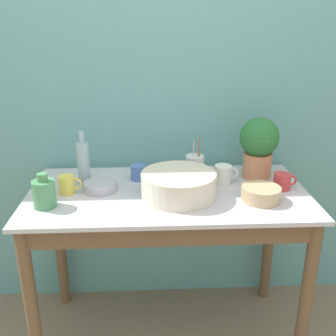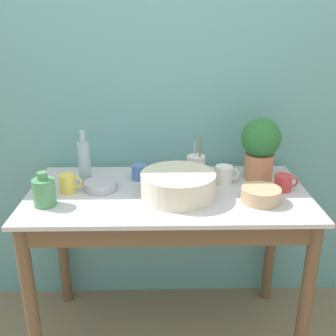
{
  "view_description": "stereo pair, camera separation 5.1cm",
  "coord_description": "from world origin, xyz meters",
  "px_view_note": "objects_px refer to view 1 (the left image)",
  "views": [
    {
      "loc": [
        -0.08,
        -1.39,
        1.63
      ],
      "look_at": [
        0.0,
        0.34,
        0.98
      ],
      "focal_mm": 42.0,
      "sensor_mm": 36.0,
      "label": 1
    },
    {
      "loc": [
        -0.03,
        -1.39,
        1.63
      ],
      "look_at": [
        0.0,
        0.34,
        0.98
      ],
      "focal_mm": 42.0,
      "sensor_mm": 36.0,
      "label": 2
    }
  ],
  "objects_px": {
    "bowl_wash_large": "(178,185)",
    "mug_white": "(223,174)",
    "bottle_tall": "(83,163)",
    "mug_yellow": "(67,185)",
    "bottle_short": "(44,193)",
    "potted_plant": "(259,145)",
    "bowl_small_tan": "(261,194)",
    "utensil_cup": "(195,166)",
    "mug_red": "(282,181)",
    "bowl_small_steel": "(101,186)",
    "mug_blue": "(139,172)"
  },
  "relations": [
    {
      "from": "potted_plant",
      "to": "utensil_cup",
      "type": "relative_size",
      "value": 1.41
    },
    {
      "from": "potted_plant",
      "to": "bowl_small_tan",
      "type": "xyz_separation_m",
      "value": [
        -0.05,
        -0.28,
        -0.15
      ]
    },
    {
      "from": "potted_plant",
      "to": "bowl_small_tan",
      "type": "distance_m",
      "value": 0.32
    },
    {
      "from": "bowl_wash_large",
      "to": "mug_red",
      "type": "bearing_deg",
      "value": 6.99
    },
    {
      "from": "bottle_tall",
      "to": "mug_yellow",
      "type": "xyz_separation_m",
      "value": [
        -0.06,
        -0.11,
        -0.07
      ]
    },
    {
      "from": "potted_plant",
      "to": "bottle_tall",
      "type": "xyz_separation_m",
      "value": [
        -0.89,
        -0.05,
        -0.06
      ]
    },
    {
      "from": "mug_red",
      "to": "bowl_small_steel",
      "type": "distance_m",
      "value": 0.88
    },
    {
      "from": "mug_red",
      "to": "utensil_cup",
      "type": "bearing_deg",
      "value": 157.15
    },
    {
      "from": "bowl_wash_large",
      "to": "mug_red",
      "type": "xyz_separation_m",
      "value": [
        0.51,
        0.06,
        -0.02
      ]
    },
    {
      "from": "bottle_tall",
      "to": "mug_red",
      "type": "relative_size",
      "value": 2.35
    },
    {
      "from": "bottle_short",
      "to": "mug_blue",
      "type": "bearing_deg",
      "value": 36.37
    },
    {
      "from": "bowl_wash_large",
      "to": "mug_white",
      "type": "distance_m",
      "value": 0.28
    },
    {
      "from": "bowl_wash_large",
      "to": "mug_blue",
      "type": "distance_m",
      "value": 0.29
    },
    {
      "from": "bottle_tall",
      "to": "mug_blue",
      "type": "xyz_separation_m",
      "value": [
        0.27,
        0.05,
        -0.07
      ]
    },
    {
      "from": "bowl_wash_large",
      "to": "mug_red",
      "type": "relative_size",
      "value": 3.01
    },
    {
      "from": "potted_plant",
      "to": "mug_white",
      "type": "xyz_separation_m",
      "value": [
        -0.19,
        -0.07,
        -0.13
      ]
    },
    {
      "from": "mug_blue",
      "to": "mug_white",
      "type": "distance_m",
      "value": 0.43
    },
    {
      "from": "bottle_short",
      "to": "utensil_cup",
      "type": "height_order",
      "value": "utensil_cup"
    },
    {
      "from": "bottle_short",
      "to": "mug_blue",
      "type": "relative_size",
      "value": 1.39
    },
    {
      "from": "bottle_tall",
      "to": "mug_yellow",
      "type": "height_order",
      "value": "bottle_tall"
    },
    {
      "from": "bowl_wash_large",
      "to": "bowl_small_tan",
      "type": "relative_size",
      "value": 1.94
    },
    {
      "from": "bowl_small_tan",
      "to": "bowl_small_steel",
      "type": "height_order",
      "value": "bowl_small_tan"
    },
    {
      "from": "mug_red",
      "to": "bowl_small_steel",
      "type": "relative_size",
      "value": 0.72
    },
    {
      "from": "mug_red",
      "to": "bottle_short",
      "type": "bearing_deg",
      "value": -172.57
    },
    {
      "from": "bottle_tall",
      "to": "mug_yellow",
      "type": "bearing_deg",
      "value": -119.82
    },
    {
      "from": "potted_plant",
      "to": "utensil_cup",
      "type": "xyz_separation_m",
      "value": [
        -0.32,
        0.01,
        -0.12
      ]
    },
    {
      "from": "bowl_wash_large",
      "to": "bottle_tall",
      "type": "height_order",
      "value": "bottle_tall"
    },
    {
      "from": "bottle_short",
      "to": "mug_yellow",
      "type": "relative_size",
      "value": 1.43
    },
    {
      "from": "utensil_cup",
      "to": "mug_white",
      "type": "bearing_deg",
      "value": -30.9
    },
    {
      "from": "bowl_small_tan",
      "to": "mug_white",
      "type": "bearing_deg",
      "value": 121.74
    },
    {
      "from": "bowl_wash_large",
      "to": "mug_blue",
      "type": "height_order",
      "value": "bowl_wash_large"
    },
    {
      "from": "mug_yellow",
      "to": "mug_white",
      "type": "height_order",
      "value": "mug_white"
    },
    {
      "from": "mug_red",
      "to": "bowl_small_tan",
      "type": "xyz_separation_m",
      "value": [
        -0.14,
        -0.12,
        -0.01
      ]
    },
    {
      "from": "bowl_wash_large",
      "to": "mug_white",
      "type": "xyz_separation_m",
      "value": [
        0.24,
        0.15,
        -0.01
      ]
    },
    {
      "from": "bowl_wash_large",
      "to": "utensil_cup",
      "type": "height_order",
      "value": "utensil_cup"
    },
    {
      "from": "mug_yellow",
      "to": "mug_red",
      "type": "relative_size",
      "value": 0.95
    },
    {
      "from": "bowl_wash_large",
      "to": "mug_yellow",
      "type": "relative_size",
      "value": 3.16
    },
    {
      "from": "bottle_short",
      "to": "bowl_small_steel",
      "type": "relative_size",
      "value": 0.98
    },
    {
      "from": "bottle_tall",
      "to": "utensil_cup",
      "type": "height_order",
      "value": "bottle_tall"
    },
    {
      "from": "mug_red",
      "to": "mug_blue",
      "type": "bearing_deg",
      "value": 167.44
    },
    {
      "from": "mug_blue",
      "to": "bowl_wash_large",
      "type": "bearing_deg",
      "value": -49.35
    },
    {
      "from": "bottle_tall",
      "to": "bottle_short",
      "type": "relative_size",
      "value": 1.73
    },
    {
      "from": "bottle_short",
      "to": "mug_red",
      "type": "xyz_separation_m",
      "value": [
        1.11,
        0.14,
        -0.03
      ]
    },
    {
      "from": "mug_yellow",
      "to": "bowl_small_steel",
      "type": "relative_size",
      "value": 0.69
    },
    {
      "from": "bottle_tall",
      "to": "bowl_small_tan",
      "type": "xyz_separation_m",
      "value": [
        0.83,
        -0.23,
        -0.08
      ]
    },
    {
      "from": "utensil_cup",
      "to": "bottle_short",
      "type": "bearing_deg",
      "value": -155.55
    },
    {
      "from": "mug_yellow",
      "to": "bowl_small_steel",
      "type": "distance_m",
      "value": 0.16
    },
    {
      "from": "utensil_cup",
      "to": "bottle_tall",
      "type": "bearing_deg",
      "value": -173.65
    },
    {
      "from": "bottle_short",
      "to": "bowl_small_steel",
      "type": "height_order",
      "value": "bottle_short"
    },
    {
      "from": "bottle_tall",
      "to": "utensil_cup",
      "type": "xyz_separation_m",
      "value": [
        0.56,
        0.06,
        -0.05
      ]
    }
  ]
}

